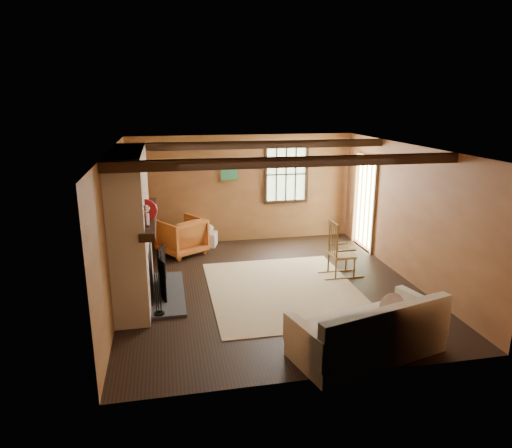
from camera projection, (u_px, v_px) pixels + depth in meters
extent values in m
plane|color=black|center=(270.00, 286.00, 7.95)|extent=(5.50, 5.50, 0.00)
cube|color=#925833|center=(243.00, 189.00, 10.22)|extent=(5.00, 0.02, 2.40)
cube|color=#925833|center=(326.00, 283.00, 5.03)|extent=(5.00, 0.02, 2.40)
cube|color=#925833|center=(115.00, 228.00, 7.15)|extent=(0.02, 5.50, 2.40)
cube|color=#925833|center=(407.00, 213.00, 8.10)|extent=(0.02, 5.50, 2.40)
cube|color=white|center=(271.00, 148.00, 7.30)|extent=(5.00, 5.50, 0.02)
cube|color=black|center=(291.00, 162.00, 6.19)|extent=(5.00, 0.12, 0.14)
cube|color=black|center=(256.00, 145.00, 8.46)|extent=(5.00, 0.12, 0.14)
cube|color=black|center=(286.00, 174.00, 10.30)|extent=(1.02, 0.06, 1.32)
cube|color=#CBEDB5|center=(286.00, 174.00, 10.33)|extent=(0.90, 0.01, 1.20)
cube|color=black|center=(286.00, 174.00, 10.31)|extent=(0.90, 0.03, 0.02)
cube|color=brown|center=(365.00, 203.00, 9.75)|extent=(0.06, 1.00, 2.06)
cube|color=#CBEDB5|center=(366.00, 203.00, 9.76)|extent=(0.01, 0.80, 1.85)
cube|color=brown|center=(229.00, 172.00, 10.03)|extent=(0.42, 0.03, 0.42)
cube|color=#26725F|center=(229.00, 172.00, 10.02)|extent=(0.36, 0.01, 0.36)
cube|color=#954C39|center=(131.00, 227.00, 7.20)|extent=(0.50, 2.20, 2.40)
cube|color=black|center=(139.00, 271.00, 7.41)|extent=(0.38, 1.00, 0.85)
cube|color=#3D3C41|center=(167.00, 293.00, 7.61)|extent=(0.55, 1.80, 0.05)
cube|color=black|center=(149.00, 217.00, 7.21)|extent=(0.22, 2.30, 0.12)
cube|color=black|center=(162.00, 280.00, 7.25)|extent=(0.12, 0.32, 0.66)
cube|color=black|center=(162.00, 272.00, 7.57)|extent=(0.02, 0.33, 0.66)
cube|color=black|center=(162.00, 265.00, 7.89)|extent=(0.12, 0.32, 0.66)
cylinder|color=black|center=(159.00, 313.00, 6.82)|extent=(0.16, 0.16, 0.02)
cylinder|color=black|center=(156.00, 295.00, 6.70)|extent=(0.01, 0.01, 0.65)
cylinder|color=black|center=(158.00, 294.00, 6.73)|extent=(0.01, 0.01, 0.65)
cylinder|color=black|center=(160.00, 293.00, 6.77)|extent=(0.01, 0.01, 0.65)
cylinder|color=white|center=(146.00, 220.00, 6.43)|extent=(0.09, 0.09, 0.21)
sphere|color=white|center=(145.00, 209.00, 6.39)|extent=(0.11, 0.11, 0.11)
cylinder|color=red|center=(147.00, 210.00, 6.74)|extent=(0.32, 0.12, 0.32)
cube|color=black|center=(148.00, 208.00, 7.29)|extent=(0.23, 0.16, 0.12)
cylinder|color=black|center=(149.00, 205.00, 7.57)|extent=(0.08, 0.08, 0.10)
cylinder|color=black|center=(149.00, 203.00, 7.75)|extent=(0.07, 0.07, 0.09)
cube|color=#CAB487|center=(284.00, 290.00, 7.79)|extent=(2.50, 3.00, 0.01)
cube|color=#A47F50|center=(342.00, 255.00, 8.33)|extent=(0.42, 0.44, 0.04)
cube|color=brown|center=(334.00, 224.00, 8.13)|extent=(0.06, 0.41, 0.07)
cylinder|color=brown|center=(354.00, 268.00, 8.26)|extent=(0.03, 0.03, 0.39)
cylinder|color=brown|center=(346.00, 261.00, 8.59)|extent=(0.03, 0.03, 0.39)
cylinder|color=brown|center=(336.00, 269.00, 8.18)|extent=(0.03, 0.03, 0.39)
cylinder|color=brown|center=(328.00, 263.00, 8.51)|extent=(0.03, 0.03, 0.39)
cylinder|color=brown|center=(337.00, 242.00, 8.04)|extent=(0.03, 0.03, 0.66)
cylinder|color=brown|center=(330.00, 237.00, 8.38)|extent=(0.03, 0.03, 0.66)
cylinder|color=brown|center=(335.00, 242.00, 8.13)|extent=(0.02, 0.02, 0.55)
cylinder|color=brown|center=(333.00, 240.00, 8.21)|extent=(0.02, 0.02, 0.55)
cylinder|color=brown|center=(331.00, 239.00, 8.30)|extent=(0.02, 0.02, 0.55)
cube|color=brown|center=(346.00, 251.00, 8.11)|extent=(0.37, 0.05, 0.03)
cube|color=brown|center=(338.00, 244.00, 8.47)|extent=(0.37, 0.05, 0.03)
cube|color=brown|center=(345.00, 278.00, 8.27)|extent=(0.75, 0.06, 0.03)
cube|color=brown|center=(337.00, 271.00, 8.60)|extent=(0.75, 0.06, 0.03)
cube|color=beige|center=(366.00, 338.00, 5.82)|extent=(2.08, 1.33, 0.42)
cube|color=beige|center=(388.00, 328.00, 5.42)|extent=(1.89, 0.64, 0.53)
cube|color=beige|center=(306.00, 341.00, 5.38)|extent=(0.35, 0.87, 0.38)
cube|color=beige|center=(420.00, 310.00, 6.16)|extent=(0.35, 0.87, 0.38)
ellipsoid|color=beige|center=(392.00, 305.00, 6.03)|extent=(0.36, 0.21, 0.35)
cylinder|color=brown|center=(146.00, 245.00, 9.97)|extent=(0.44, 0.13, 0.13)
cylinder|color=brown|center=(153.00, 244.00, 10.00)|extent=(0.44, 0.13, 0.13)
cylinder|color=brown|center=(159.00, 244.00, 10.03)|extent=(0.44, 0.13, 0.13)
cylinder|color=brown|center=(146.00, 239.00, 9.94)|extent=(0.44, 0.13, 0.13)
cylinder|color=brown|center=(152.00, 239.00, 9.96)|extent=(0.44, 0.13, 0.13)
cylinder|color=brown|center=(159.00, 238.00, 9.99)|extent=(0.44, 0.13, 0.13)
cube|color=silver|center=(205.00, 239.00, 10.11)|extent=(0.59, 0.51, 0.30)
ellipsoid|color=beige|center=(205.00, 228.00, 10.05)|extent=(0.49, 0.45, 0.20)
imported|color=#BF6026|center=(182.00, 236.00, 9.52)|extent=(1.16, 1.16, 0.78)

